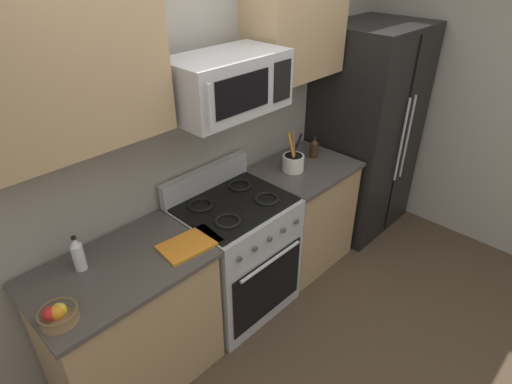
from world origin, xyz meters
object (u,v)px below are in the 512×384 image
Objects in this scene: refrigerator at (365,132)px; utensil_crock at (293,162)px; fruit_basket at (57,314)px; cutting_board at (190,244)px; bottle_soy at (314,148)px; bottle_vinegar at (78,254)px; range_oven at (236,254)px; microwave at (227,83)px.

refrigerator is 0.97m from utensil_crock.
refrigerator is 10.14× the size of fruit_basket.
refrigerator is 5.37× the size of cutting_board.
bottle_soy is (2.24, 0.19, 0.04)m from fruit_basket.
bottle_vinegar is 1.99m from bottle_soy.
fruit_basket is at bearing -179.48° from cutting_board.
bottle_soy reaches higher than cutting_board.
range_oven reaches higher than cutting_board.
range_oven is 1.17m from bottle_vinegar.
microwave is 3.36× the size of bottle_vinegar.
microwave is (-0.00, 0.03, 1.27)m from range_oven.
fruit_basket is at bearing -177.65° from refrigerator.
utensil_crock reaches higher than fruit_basket.
range_oven is at bearing -176.75° from bottle_soy.
bottle_soy is at bearing 3.25° from range_oven.
fruit_basket is 1.06× the size of bottle_soy.
cutting_board is 1.62× the size of bottle_vinegar.
range_oven is 3.22× the size of utensil_crock.
utensil_crock is at bearing 0.29° from microwave.
bottle_vinegar is (-1.03, 0.11, -0.73)m from microwave.
refrigerator is 2.91m from fruit_basket.
refrigerator reaches higher than utensil_crock.
bottle_soy is (-0.67, 0.07, 0.04)m from refrigerator.
fruit_basket is at bearing -172.65° from microwave.
microwave reaches higher than refrigerator.
bottle_vinegar reaches higher than bottle_soy.
bottle_vinegar reaches higher than range_oven.
range_oven is 1.27m from microwave.
refrigerator is 2.59× the size of microwave.
utensil_crock reaches higher than range_oven.
range_oven is 1.70m from refrigerator.
fruit_basket is 0.38m from bottle_vinegar.
range_oven is 0.67m from cutting_board.
bottle_soy is at bearing 7.27° from cutting_board.
bottle_vinegar is (-2.66, 0.16, 0.06)m from refrigerator.
bottle_soy is at bearing 4.54° from utensil_crock.
bottle_vinegar is 1.23× the size of bottle_soy.
utensil_crock is 1.70m from bottle_vinegar.
bottle_soy is (1.44, 0.18, 0.07)m from cutting_board.
cutting_board is at bearing -162.00° from microwave.
fruit_basket is (-1.28, -0.16, -0.79)m from microwave.
cutting_board is (-0.48, -0.16, -0.82)m from microwave.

